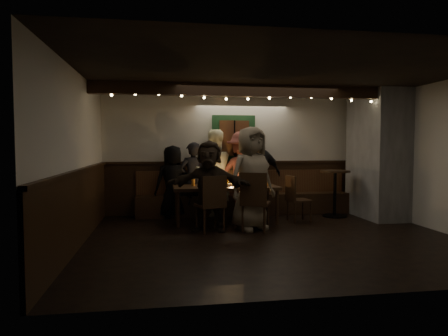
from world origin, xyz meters
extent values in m
cube|color=black|center=(0.00, 0.00, -0.01)|extent=(6.00, 5.00, 0.01)
cube|color=black|center=(0.00, 0.00, 2.60)|extent=(6.00, 5.00, 0.01)
cube|color=silver|center=(0.00, 2.50, 1.30)|extent=(6.00, 0.01, 2.60)
cube|color=silver|center=(-3.00, 0.00, 1.30)|extent=(0.01, 5.00, 2.60)
cube|color=silver|center=(3.00, 0.00, 1.30)|extent=(0.01, 5.00, 2.60)
cube|color=black|center=(0.00, 2.48, 0.55)|extent=(6.00, 0.05, 1.10)
cube|color=black|center=(-2.98, 0.00, 0.55)|extent=(0.05, 5.00, 1.10)
cube|color=#61615F|center=(2.65, 1.50, 1.30)|extent=(0.70, 1.40, 2.60)
cube|color=black|center=(0.00, 2.23, 0.23)|extent=(4.60, 0.45, 0.45)
cube|color=#4F2515|center=(0.00, 2.41, 0.70)|extent=(4.60, 0.06, 0.50)
cube|color=#1C4724|center=(-0.20, 2.44, 1.65)|extent=(0.95, 0.04, 1.00)
cube|color=#4F2515|center=(-0.20, 2.38, 1.65)|extent=(0.64, 0.12, 0.76)
cube|color=black|center=(0.00, 1.00, 2.49)|extent=(6.00, 0.16, 0.22)
sphere|color=#FFE599|center=(-2.60, 0.98, 2.36)|extent=(0.04, 0.04, 0.04)
sphere|color=#FFE599|center=(-2.20, 0.98, 2.38)|extent=(0.04, 0.04, 0.04)
sphere|color=#FFE599|center=(-1.80, 0.98, 2.39)|extent=(0.04, 0.04, 0.04)
sphere|color=#FFE599|center=(-1.40, 0.98, 2.37)|extent=(0.04, 0.04, 0.04)
sphere|color=#FFE599|center=(-1.00, 0.98, 2.35)|extent=(0.04, 0.04, 0.04)
sphere|color=#FFE599|center=(-0.60, 0.98, 2.33)|extent=(0.04, 0.04, 0.04)
sphere|color=#FFE599|center=(-0.20, 0.98, 2.34)|extent=(0.04, 0.04, 0.04)
sphere|color=#FFE599|center=(0.20, 0.98, 2.36)|extent=(0.04, 0.04, 0.04)
sphere|color=#FFE599|center=(0.60, 0.98, 2.38)|extent=(0.04, 0.04, 0.04)
sphere|color=#FFE599|center=(1.00, 0.98, 2.39)|extent=(0.04, 0.04, 0.04)
sphere|color=#FFE599|center=(1.40, 0.98, 2.37)|extent=(0.04, 0.04, 0.04)
sphere|color=#FFE599|center=(1.80, 0.98, 2.35)|extent=(0.04, 0.04, 0.04)
sphere|color=#FFE599|center=(2.20, 0.98, 2.33)|extent=(0.04, 0.04, 0.04)
sphere|color=#FFE599|center=(2.60, 0.98, 2.34)|extent=(0.04, 0.04, 0.04)
cube|color=black|center=(-0.54, 1.40, 0.69)|extent=(2.00, 0.86, 0.06)
cylinder|color=black|center=(-1.47, 1.05, 0.33)|extent=(0.07, 0.07, 0.66)
cylinder|color=black|center=(-1.47, 1.75, 0.33)|extent=(0.07, 0.07, 0.66)
cylinder|color=black|center=(0.38, 1.05, 0.33)|extent=(0.07, 0.07, 0.66)
cylinder|color=black|center=(0.38, 1.75, 0.33)|extent=(0.07, 0.07, 0.66)
cylinder|color=#BF7226|center=(-1.16, 1.49, 0.78)|extent=(0.07, 0.07, 0.13)
cylinder|color=#BF7226|center=(-0.94, 1.17, 0.78)|extent=(0.07, 0.07, 0.13)
cylinder|color=silver|center=(-0.62, 1.59, 0.78)|extent=(0.07, 0.07, 0.13)
cylinder|color=#BF7226|center=(-0.36, 1.29, 0.78)|extent=(0.07, 0.07, 0.13)
cylinder|color=silver|center=(-0.06, 1.63, 0.78)|extent=(0.07, 0.07, 0.13)
cylinder|color=#BF7226|center=(0.26, 1.27, 0.78)|extent=(0.07, 0.07, 0.13)
cylinder|color=white|center=(-1.00, 1.11, 0.72)|extent=(0.25, 0.25, 0.01)
cube|color=#B2B2B7|center=(-0.54, 1.35, 0.74)|extent=(0.15, 0.10, 0.05)
cylinder|color=#990C0C|center=(-0.57, 1.35, 0.79)|extent=(0.03, 0.03, 0.15)
cylinder|color=gold|center=(-0.52, 1.35, 0.79)|extent=(0.03, 0.03, 0.15)
cylinder|color=silver|center=(-0.42, 1.45, 0.75)|extent=(0.05, 0.05, 0.08)
sphere|color=#FFB24C|center=(-0.42, 1.45, 0.81)|extent=(0.03, 0.03, 0.03)
cube|color=black|center=(-0.94, 0.67, 0.45)|extent=(0.55, 0.55, 0.04)
cube|color=black|center=(-0.88, 0.48, 0.73)|extent=(0.44, 0.16, 0.51)
cylinder|color=black|center=(-0.81, 0.89, 0.22)|extent=(0.04, 0.04, 0.43)
cylinder|color=black|center=(-0.71, 0.55, 0.22)|extent=(0.04, 0.04, 0.43)
cylinder|color=black|center=(-1.16, 0.79, 0.22)|extent=(0.04, 0.04, 0.43)
cylinder|color=black|center=(-1.06, 0.45, 0.22)|extent=(0.04, 0.04, 0.43)
cube|color=black|center=(-0.13, 0.62, 0.48)|extent=(0.62, 0.62, 0.04)
cube|color=black|center=(-0.22, 0.43, 0.77)|extent=(0.44, 0.23, 0.53)
cylinder|color=black|center=(0.12, 0.72, 0.23)|extent=(0.04, 0.04, 0.46)
cylinder|color=black|center=(-0.04, 0.37, 0.23)|extent=(0.04, 0.04, 0.46)
cylinder|color=black|center=(-0.23, 0.88, 0.23)|extent=(0.04, 0.04, 0.46)
cylinder|color=black|center=(-0.38, 0.53, 0.23)|extent=(0.04, 0.04, 0.46)
cube|color=black|center=(0.90, 1.29, 0.42)|extent=(0.46, 0.46, 0.04)
cube|color=black|center=(0.71, 1.26, 0.67)|extent=(0.09, 0.41, 0.47)
cylinder|color=black|center=(1.08, 1.14, 0.20)|extent=(0.04, 0.04, 0.40)
cylinder|color=black|center=(0.75, 1.10, 0.20)|extent=(0.04, 0.04, 0.40)
cylinder|color=black|center=(1.04, 1.47, 0.20)|extent=(0.04, 0.04, 0.40)
cylinder|color=black|center=(0.71, 1.43, 0.20)|extent=(0.04, 0.04, 0.40)
cylinder|color=black|center=(1.83, 1.70, 0.01)|extent=(0.50, 0.50, 0.03)
cylinder|color=black|center=(1.83, 1.70, 0.48)|extent=(0.07, 0.07, 0.96)
cylinder|color=black|center=(1.83, 1.70, 0.96)|extent=(0.61, 0.61, 0.04)
imported|color=black|center=(-1.54, 2.11, 0.75)|extent=(0.84, 0.67, 1.50)
imported|color=black|center=(-1.12, 2.13, 0.78)|extent=(0.64, 0.50, 1.56)
imported|color=#F5F1C6|center=(-0.68, 2.18, 0.91)|extent=(1.03, 0.88, 1.83)
imported|color=brown|center=(-0.09, 2.04, 0.89)|extent=(1.32, 1.08, 1.78)
imported|color=black|center=(0.29, 2.07, 0.87)|extent=(1.10, 0.71, 1.75)
imported|color=black|center=(-0.95, 0.71, 0.79)|extent=(1.54, 0.86, 1.58)
imported|color=#84755C|center=(-0.19, 0.72, 0.91)|extent=(1.05, 0.89, 1.83)
camera|label=1|loc=(-1.76, -6.15, 1.50)|focal=32.00mm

